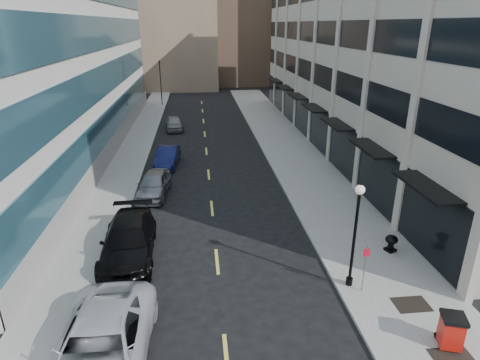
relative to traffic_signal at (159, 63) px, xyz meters
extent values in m
cube|color=gray|center=(13.00, -28.00, -5.64)|extent=(5.00, 80.00, 0.15)
cube|color=gray|center=(-1.00, -28.00, -5.64)|extent=(3.00, 80.00, 0.15)
cube|color=beige|center=(22.50, -21.00, 3.28)|extent=(14.00, 46.00, 18.00)
cube|color=black|center=(15.52, -21.00, -3.72)|extent=(0.18, 46.00, 3.60)
cube|color=black|center=(15.53, -21.00, 0.78)|extent=(0.12, 46.00, 1.80)
cube|color=black|center=(15.53, -21.00, 4.28)|extent=(0.12, 46.00, 1.80)
cube|color=beige|center=(15.50, -38.00, 3.28)|extent=(0.35, 0.60, 18.00)
cube|color=beige|center=(15.50, -32.00, 3.28)|extent=(0.35, 0.60, 18.00)
cube|color=beige|center=(15.50, -26.00, 3.28)|extent=(0.35, 0.60, 18.00)
cube|color=beige|center=(15.50, -20.00, 3.28)|extent=(0.35, 0.60, 18.00)
cube|color=beige|center=(15.50, -14.00, 3.28)|extent=(0.35, 0.60, 18.00)
cube|color=beige|center=(15.50, -8.00, 3.28)|extent=(0.35, 0.60, 18.00)
cube|color=beige|center=(15.50, -2.00, 3.28)|extent=(0.35, 0.60, 18.00)
cube|color=black|center=(14.85, -41.00, -1.82)|extent=(1.30, 4.00, 0.12)
cube|color=black|center=(14.85, -35.00, -1.82)|extent=(1.30, 4.00, 0.12)
cube|color=black|center=(14.85, -29.00, -1.82)|extent=(1.30, 4.00, 0.12)
cube|color=black|center=(14.85, -23.00, -1.82)|extent=(1.30, 4.00, 0.12)
cube|color=black|center=(14.85, -17.00, -1.82)|extent=(1.30, 4.00, 0.12)
cube|color=black|center=(14.85, -11.00, -1.82)|extent=(1.30, 4.00, 0.12)
cube|color=black|center=(14.85, -5.00, -1.82)|extent=(1.30, 4.00, 0.12)
cube|color=gray|center=(-2.46, -21.00, -4.82)|extent=(0.20, 46.00, 1.80)
cube|color=#2C5867|center=(-2.47, -21.00, -2.72)|extent=(0.14, 45.60, 2.40)
cube|color=#2C5867|center=(-2.47, -21.00, 0.78)|extent=(0.14, 45.60, 2.40)
cube|color=#2C5867|center=(-2.47, -21.00, 4.28)|extent=(0.14, 45.60, 2.40)
cube|color=#937960|center=(1.50, 20.00, 8.28)|extent=(14.00, 18.00, 28.00)
cube|color=#937960|center=(-8.50, 30.00, 5.28)|extent=(12.00, 14.00, 22.00)
cube|color=beige|center=(23.50, 18.00, 4.28)|extent=(10.00, 14.00, 20.00)
cube|color=black|center=(13.10, -47.00, -5.56)|extent=(1.40, 1.00, 0.01)
cube|color=black|center=(13.10, -44.20, -5.56)|extent=(1.40, 1.00, 0.01)
cube|color=#D8CC4C|center=(5.50, -46.00, -5.71)|extent=(0.15, 2.20, 0.01)
cube|color=#D8CC4C|center=(5.50, -40.00, -5.71)|extent=(0.15, 2.20, 0.01)
cube|color=#D8CC4C|center=(5.50, -34.00, -5.71)|extent=(0.15, 2.20, 0.01)
cube|color=#D8CC4C|center=(5.50, -28.00, -5.71)|extent=(0.15, 2.20, 0.01)
cube|color=#D8CC4C|center=(5.50, -22.00, -5.71)|extent=(0.15, 2.20, 0.01)
cube|color=#D8CC4C|center=(5.50, -16.00, -5.71)|extent=(0.15, 2.20, 0.01)
cube|color=#D8CC4C|center=(5.50, -10.00, -5.71)|extent=(0.15, 2.20, 0.01)
cube|color=#D8CC4C|center=(5.50, -4.00, -5.71)|extent=(0.15, 2.20, 0.01)
cube|color=#D8CC4C|center=(5.50, 2.00, -5.71)|extent=(0.15, 2.20, 0.01)
cylinder|color=black|center=(0.00, 0.00, -2.72)|extent=(0.12, 0.12, 6.00)
imported|color=black|center=(0.00, 0.00, 0.27)|extent=(0.66, 0.66, 1.98)
imported|color=silver|center=(1.44, -46.15, -4.81)|extent=(3.13, 6.61, 1.82)
imported|color=black|center=(1.27, -39.07, -4.84)|extent=(2.69, 6.12, 1.75)
imported|color=gray|center=(1.78, -31.56, -4.94)|extent=(2.32, 4.76, 1.56)
imported|color=#121745|center=(2.30, -25.53, -4.97)|extent=(2.00, 4.66, 1.49)
imported|color=gray|center=(2.30, -13.80, -5.00)|extent=(2.09, 4.36, 1.44)
cube|color=red|center=(13.26, -46.44, -4.95)|extent=(0.87, 0.87, 1.11)
cube|color=black|center=(13.26, -46.44, -4.36)|extent=(0.98, 0.98, 0.13)
cylinder|color=black|center=(13.04, -46.07, -5.45)|extent=(0.07, 0.25, 0.25)
cylinder|color=black|center=(13.48, -46.07, -5.45)|extent=(0.07, 0.25, 0.25)
cylinder|color=black|center=(11.08, -42.64, -5.41)|extent=(0.29, 0.29, 0.32)
cylinder|color=black|center=(11.08, -42.64, -3.32)|extent=(0.13, 0.13, 4.13)
sphere|color=silver|center=(11.08, -42.64, -1.12)|extent=(0.39, 0.39, 0.39)
cone|color=black|center=(11.08, -42.64, -0.90)|extent=(0.11, 0.11, 0.16)
cylinder|color=slate|center=(11.44, -43.14, -4.47)|extent=(0.04, 0.04, 2.19)
cube|color=red|center=(11.44, -43.16, -3.69)|extent=(0.26, 0.07, 0.35)
cube|color=black|center=(14.10, -40.19, -5.50)|extent=(0.60, 0.60, 0.13)
cylinder|color=black|center=(14.10, -40.19, -5.24)|extent=(0.28, 0.28, 0.44)
ellipsoid|color=black|center=(14.10, -40.19, -4.93)|extent=(0.61, 0.61, 0.43)
camera|label=1|loc=(4.84, -56.57, 4.96)|focal=30.00mm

